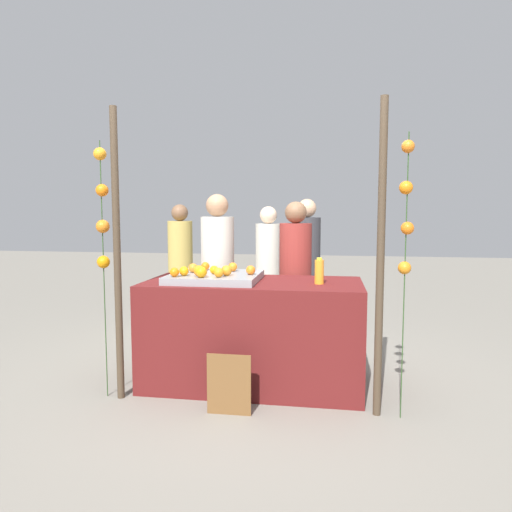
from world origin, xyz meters
name	(u,v)px	position (x,y,z in m)	size (l,w,h in m)	color
ground_plane	(253,383)	(0.00, 0.00, 0.00)	(24.00, 24.00, 0.00)	gray
stall_counter	(253,333)	(0.00, 0.00, 0.44)	(1.82, 0.86, 0.89)	#5B1919
orange_tray	(215,277)	(-0.33, -0.01, 0.92)	(0.75, 0.69, 0.06)	gray
orange_0	(227,271)	(-0.20, -0.13, 0.99)	(0.09, 0.09, 0.09)	orange
orange_1	(199,271)	(-0.42, -0.19, 0.99)	(0.09, 0.09, 0.09)	orange
orange_2	(233,267)	(-0.21, 0.16, 0.99)	(0.08, 0.08, 0.08)	orange
orange_3	(201,272)	(-0.37, -0.27, 0.99)	(0.09, 0.09, 0.09)	orange
orange_4	(193,268)	(-0.53, 0.02, 0.99)	(0.08, 0.08, 0.08)	orange
orange_5	(214,270)	(-0.33, -0.05, 0.98)	(0.07, 0.07, 0.07)	orange
orange_6	(205,266)	(-0.47, 0.20, 0.98)	(0.07, 0.07, 0.07)	orange
orange_7	(184,271)	(-0.55, -0.19, 0.99)	(0.08, 0.08, 0.08)	orange
orange_8	(251,270)	(-0.02, -0.04, 0.99)	(0.08, 0.08, 0.08)	orange
orange_9	(219,273)	(-0.24, -0.23, 0.99)	(0.08, 0.08, 0.08)	orange
orange_10	(174,272)	(-0.60, -0.26, 0.99)	(0.08, 0.08, 0.08)	orange
juice_bottle	(319,272)	(0.55, -0.06, 0.99)	(0.08, 0.08, 0.21)	orange
chalkboard_sign	(229,385)	(-0.07, -0.63, 0.22)	(0.32, 0.03, 0.46)	brown
vendor_left	(218,283)	(-0.47, 0.65, 0.77)	(0.33, 0.33, 1.64)	beige
vendor_right	(295,287)	(0.30, 0.70, 0.73)	(0.31, 0.31, 1.57)	maroon
crowd_person_0	(306,272)	(0.36, 1.71, 0.76)	(0.33, 0.33, 1.62)	#333338
crowd_person_1	(268,274)	(-0.10, 1.70, 0.72)	(0.31, 0.31, 1.54)	beige
crowd_person_2	(181,270)	(-1.25, 1.86, 0.73)	(0.31, 0.31, 1.57)	tan
canopy_post_left	(117,256)	(-0.99, -0.47, 1.13)	(0.06, 0.06, 2.26)	#473828
canopy_post_right	(380,260)	(0.99, -0.47, 1.13)	(0.06, 0.06, 2.26)	#473828
garland_strand_left	(102,212)	(-1.11, -0.46, 1.47)	(0.11, 0.11, 2.01)	#2D4C23
garland_strand_right	(406,211)	(1.15, -0.50, 1.47)	(0.11, 0.10, 2.01)	#2D4C23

